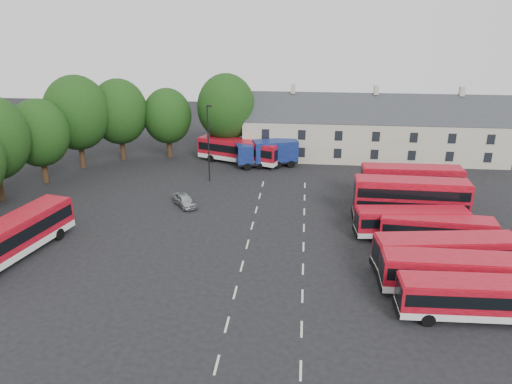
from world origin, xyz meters
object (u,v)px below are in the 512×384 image
bus_row_a (477,296)px  bus_west (14,235)px  lamppost (208,142)px  box_truck (268,152)px  silver_car (185,200)px  bus_dd_south (411,198)px

bus_row_a → bus_west: bearing=169.9°
bus_row_a → lamppost: 34.98m
bus_row_a → lamppost: bearing=130.1°
bus_row_a → box_truck: size_ratio=1.27×
bus_west → lamppost: 24.41m
box_truck → lamppost: (-6.53, -6.53, 3.01)m
silver_car → bus_row_a: bearing=-72.5°
box_truck → silver_car: (-7.72, -14.57, -1.30)m
bus_west → silver_car: bearing=-30.0°
bus_dd_south → box_truck: 22.41m
box_truck → lamppost: bearing=-151.7°
bus_row_a → silver_car: bearing=142.0°
bus_west → lamppost: lamppost is taller
bus_row_a → bus_dd_south: bus_dd_south is taller
lamppost → bus_dd_south: bearing=-24.7°
bus_west → box_truck: box_truck is taller
bus_dd_south → bus_west: bus_dd_south is taller
bus_row_a → bus_west: 36.31m
bus_row_a → silver_car: bus_row_a is taller
box_truck → silver_car: 16.54m
box_truck → silver_car: size_ratio=2.18×
silver_car → lamppost: size_ratio=0.41×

